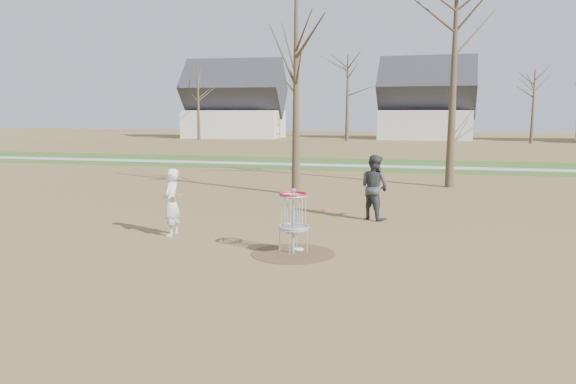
# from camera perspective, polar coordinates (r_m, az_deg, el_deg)

# --- Properties ---
(ground) EXTENTS (160.00, 160.00, 0.00)m
(ground) POSITION_cam_1_polar(r_m,az_deg,el_deg) (11.98, 0.54, -6.28)
(ground) COLOR brown
(ground) RESTS_ON ground
(green_band) EXTENTS (160.00, 8.00, 0.01)m
(green_band) POSITION_cam_1_polar(r_m,az_deg,el_deg) (32.52, 9.45, 2.74)
(green_band) COLOR #2D5119
(green_band) RESTS_ON ground
(footpath) EXTENTS (160.00, 1.50, 0.01)m
(footpath) POSITION_cam_1_polar(r_m,az_deg,el_deg) (31.53, 9.29, 2.60)
(footpath) COLOR #9E9E99
(footpath) RESTS_ON green_band
(dirt_circle) EXTENTS (1.80, 1.80, 0.01)m
(dirt_circle) POSITION_cam_1_polar(r_m,az_deg,el_deg) (11.98, 0.54, -6.26)
(dirt_circle) COLOR #47331E
(dirt_circle) RESTS_ON ground
(player_standing) EXTENTS (0.44, 0.63, 1.64)m
(player_standing) POSITION_cam_1_polar(r_m,az_deg,el_deg) (13.83, -11.78, -1.04)
(player_standing) COLOR silver
(player_standing) RESTS_ON ground
(player_throwing) EXTENTS (1.12, 1.08, 1.81)m
(player_throwing) POSITION_cam_1_polar(r_m,az_deg,el_deg) (15.82, 8.76, 0.49)
(player_throwing) COLOR #35363A
(player_throwing) RESTS_ON ground
(disc_grounded) EXTENTS (0.22, 0.22, 0.02)m
(disc_grounded) POSITION_cam_1_polar(r_m,az_deg,el_deg) (12.29, 1.09, -5.81)
(disc_grounded) COLOR white
(disc_grounded) RESTS_ON dirt_circle
(discs_in_play) EXTENTS (3.65, 0.90, 0.38)m
(discs_in_play) POSITION_cam_1_polar(r_m,az_deg,el_deg) (13.25, -3.34, -1.09)
(discs_in_play) COLOR #EF4A0C
(discs_in_play) RESTS_ON ground
(disc_golf_basket) EXTENTS (0.64, 0.64, 1.35)m
(disc_golf_basket) POSITION_cam_1_polar(r_m,az_deg,el_deg) (11.79, 0.54, -1.97)
(disc_golf_basket) COLOR #9EA3AD
(disc_golf_basket) RESTS_ON ground
(bare_trees) EXTENTS (52.62, 44.98, 9.00)m
(bare_trees) POSITION_cam_1_polar(r_m,az_deg,el_deg) (47.13, 13.40, 10.76)
(bare_trees) COLOR #382B1E
(bare_trees) RESTS_ON ground
(houses_row) EXTENTS (56.51, 10.01, 7.26)m
(houses_row) POSITION_cam_1_polar(r_m,az_deg,el_deg) (63.85, 15.95, 8.28)
(houses_row) COLOR silver
(houses_row) RESTS_ON ground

